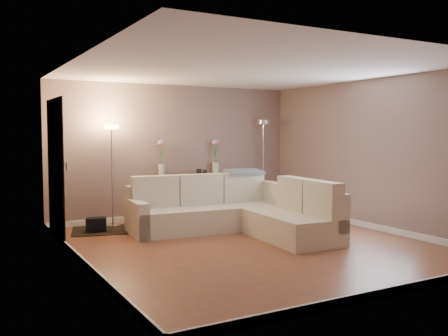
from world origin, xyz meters
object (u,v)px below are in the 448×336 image
sectional_sofa (237,212)px  console_table (185,194)px  floor_lamp_lit (112,155)px  floor_lamp_unlit (263,147)px

sectional_sofa → console_table: size_ratio=2.02×
floor_lamp_lit → floor_lamp_unlit: size_ratio=0.93×
sectional_sofa → floor_lamp_lit: (-1.67, 1.52, 0.93)m
floor_lamp_unlit → sectional_sofa: bearing=-134.6°
sectional_sofa → floor_lamp_unlit: bearing=45.4°
console_table → floor_lamp_lit: bearing=-170.7°
sectional_sofa → floor_lamp_lit: 2.44m
floor_lamp_unlit → console_table: bearing=176.5°
floor_lamp_lit → floor_lamp_unlit: (3.31, 0.14, 0.09)m
sectional_sofa → floor_lamp_unlit: floor_lamp_unlit is taller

